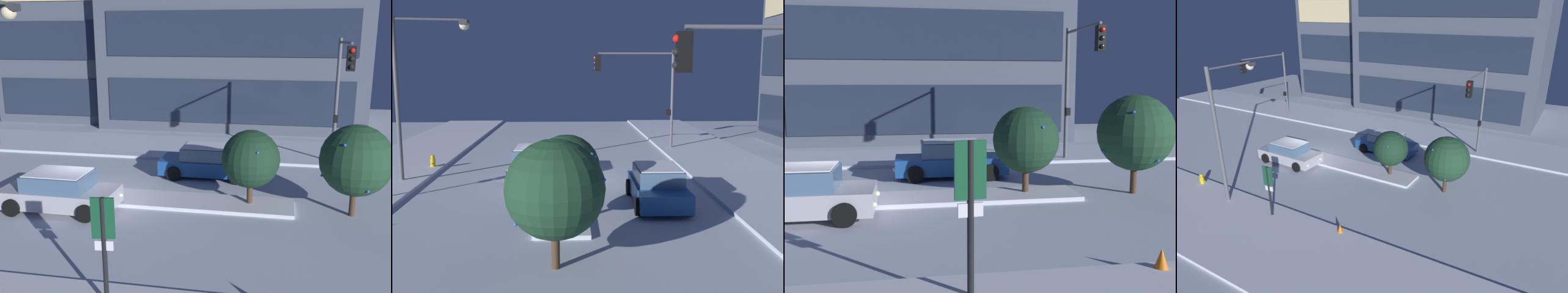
{
  "view_description": "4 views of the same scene",
  "coord_description": "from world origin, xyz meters",
  "views": [
    {
      "loc": [
        7.2,
        -16.19,
        6.43
      ],
      "look_at": [
        4.18,
        0.04,
        2.35
      ],
      "focal_mm": 41.44,
      "sensor_mm": 36.0,
      "label": 1
    },
    {
      "loc": [
        21.89,
        0.44,
        5.09
      ],
      "look_at": [
        2.21,
        1.17,
        1.96
      ],
      "focal_mm": 44.33,
      "sensor_mm": 36.0,
      "label": 2
    },
    {
      "loc": [
        2.25,
        -14.69,
        3.79
      ],
      "look_at": [
        4.72,
        0.38,
        1.69
      ],
      "focal_mm": 43.12,
      "sensor_mm": 36.0,
      "label": 3
    },
    {
      "loc": [
        15.74,
        -17.78,
        9.93
      ],
      "look_at": [
        4.31,
        1.36,
        1.3
      ],
      "focal_mm": 32.21,
      "sensor_mm": 36.0,
      "label": 4
    }
  ],
  "objects": [
    {
      "name": "street_lamp_arched",
      "position": [
        -0.02,
        -6.31,
        4.9
      ],
      "size": [
        0.83,
        3.31,
        7.45
      ],
      "rotation": [
        0.0,
        0.0,
        1.72
      ],
      "color": "#565960",
      "rests_on": "ground"
    },
    {
      "name": "traffic_light_corner_far_right",
      "position": [
        10.01,
        5.47,
        4.31
      ],
      "size": [
        0.32,
        4.14,
        6.32
      ],
      "rotation": [
        0.0,
        0.0,
        -1.57
      ],
      "color": "#565960",
      "rests_on": "ground"
    },
    {
      "name": "traffic_light_corner_far_left",
      "position": [
        -8.89,
        5.05,
        4.37
      ],
      "size": [
        0.32,
        5.14,
        6.33
      ],
      "rotation": [
        0.0,
        0.0,
        -1.57
      ],
      "color": "#565960",
      "rests_on": "ground"
    },
    {
      "name": "car_far",
      "position": [
        4.08,
        3.76,
        0.71
      ],
      "size": [
        4.49,
        2.09,
        1.49
      ],
      "rotation": [
        0.0,
        0.0,
        3.13
      ],
      "color": "#19478C",
      "rests_on": "ground"
    },
    {
      "name": "decorated_tree_median",
      "position": [
        6.25,
        0.32,
        1.89
      ],
      "size": [
        2.21,
        2.26,
        3.0
      ],
      "color": "#473323",
      "rests_on": "ground"
    },
    {
      "name": "curb_strip_far",
      "position": [
        0.0,
        8.8,
        0.07
      ],
      "size": [
        52.0,
        5.2,
        0.14
      ],
      "primitive_type": "cube",
      "color": "silver",
      "rests_on": "ground"
    },
    {
      "name": "car_near",
      "position": [
        -0.77,
        -1.34,
        0.71
      ],
      "size": [
        4.46,
        2.14,
        1.49
      ],
      "rotation": [
        0.0,
        0.0,
        -0.01
      ],
      "color": "#B7B7C1",
      "rests_on": "ground"
    },
    {
      "name": "fire_hydrant",
      "position": [
        -2.96,
        -6.69,
        0.36
      ],
      "size": [
        0.48,
        0.26,
        0.75
      ],
      "color": "gold",
      "rests_on": "ground"
    },
    {
      "name": "median_strip",
      "position": [
        3.44,
        0.17,
        0.07
      ],
      "size": [
        9.0,
        1.8,
        0.14
      ],
      "primitive_type": "cube",
      "color": "silver",
      "rests_on": "ground"
    },
    {
      "name": "ground",
      "position": [
        0.0,
        0.0,
        0.0
      ],
      "size": [
        52.0,
        52.0,
        0.0
      ],
      "primitive_type": "plane",
      "color": "silver"
    },
    {
      "name": "decorated_tree_left_of_median",
      "position": [
        10.0,
        0.05,
        2.09
      ],
      "size": [
        2.59,
        2.59,
        3.39
      ],
      "color": "#473323",
      "rests_on": "ground"
    }
  ]
}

